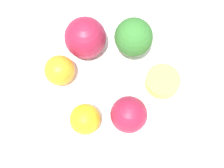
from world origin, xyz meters
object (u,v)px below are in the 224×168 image
Objects in this scene: broccoli at (134,37)px; apple_red at (85,38)px; bowl at (112,91)px; orange_front at (86,120)px; apple_green at (129,114)px; orange_back at (60,70)px; small_cup at (162,81)px.

broccoli reaches higher than apple_red.
bowl is at bearing -174.46° from broccoli.
apple_red is (0.03, 0.07, 0.05)m from bowl.
broccoli is 0.14m from orange_front.
bowl is 3.41× the size of broccoli.
apple_green is 1.19× the size of orange_front.
orange_front is at bearing -145.18° from apple_red.
orange_front reaches higher than bowl.
broccoli is at bearing -61.41° from apple_red.
apple_red is 1.41× the size of orange_back.
broccoli is at bearing 3.26° from orange_front.
broccoli is at bearing -34.91° from orange_back.
orange_front is 0.09m from orange_back.
broccoli is at bearing 71.29° from small_cup.
bowl is 0.09m from orange_back.
broccoli is at bearing 5.54° from bowl.
broccoli is 0.12m from orange_back.
orange_back is (0.00, 0.12, -0.00)m from apple_green.
orange_front is 0.13m from small_cup.
broccoli is (0.07, 0.01, 0.06)m from bowl.
apple_red reaches higher than orange_back.
small_cup is (0.07, -0.13, -0.01)m from orange_back.
orange_front is at bearing -176.74° from broccoli.
apple_green reaches higher than small_cup.
apple_green is 0.08m from small_cup.
broccoli is 0.11m from apple_green.
bowl is at bearing -115.66° from apple_red.
apple_green is at bearing -122.80° from bowl.
orange_back is 0.88× the size of small_cup.
orange_front is (-0.04, 0.05, -0.00)m from apple_green.
small_cup is at bearing -27.74° from orange_front.
broccoli reaches higher than orange_front.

